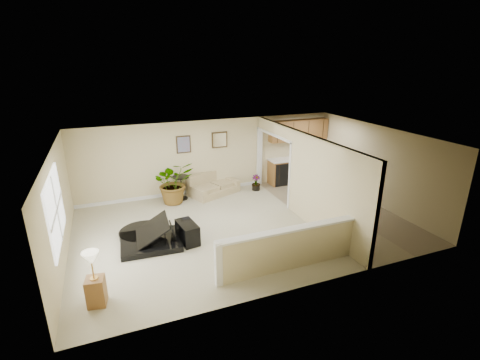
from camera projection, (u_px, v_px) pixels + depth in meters
name	position (u px, v px, depth m)	size (l,w,h in m)	color
floor	(244.00, 226.00, 9.73)	(9.00, 9.00, 0.00)	tan
back_wall	(211.00, 156.00, 11.95)	(9.00, 0.04, 2.50)	#C7B888
front_wall	(303.00, 233.00, 6.69)	(9.00, 0.04, 2.50)	#C7B888
left_wall	(58.00, 209.00, 7.76)	(0.04, 6.00, 2.50)	#C7B888
right_wall	(377.00, 166.00, 10.88)	(0.04, 6.00, 2.50)	#C7B888
ceiling	(244.00, 138.00, 8.90)	(9.00, 6.00, 0.04)	white
kitchen_vinyl	(337.00, 209.00, 10.82)	(2.70, 6.00, 0.01)	gray
interior_partition	(298.00, 174.00, 10.18)	(0.18, 5.99, 2.50)	#C7B888
pony_half_wall	(287.00, 248.00, 7.57)	(3.42, 0.22, 1.00)	#C7B888
left_window	(55.00, 209.00, 7.26)	(0.05, 2.15, 1.45)	white
wall_art_left	(184.00, 144.00, 11.43)	(0.48, 0.04, 0.58)	#362713
wall_mirror	(220.00, 140.00, 11.85)	(0.55, 0.04, 0.55)	#362713
kitchen_cabinets	(296.00, 159.00, 12.95)	(2.36, 0.65, 2.33)	brown
piano	(147.00, 222.00, 8.66)	(1.77, 1.84, 1.38)	black
piano_bench	(187.00, 232.00, 8.81)	(0.39, 0.78, 0.52)	black
loveseat	(213.00, 183.00, 11.97)	(1.97, 1.49, 0.94)	tan
accent_table	(181.00, 185.00, 11.42)	(0.55, 0.55, 0.79)	black
palm_plant	(174.00, 183.00, 11.08)	(1.36, 1.21, 1.39)	black
small_plant	(256.00, 184.00, 12.30)	(0.37, 0.37, 0.55)	black
lamp_stand	(95.00, 283.00, 6.47)	(0.38, 0.38, 1.13)	brown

